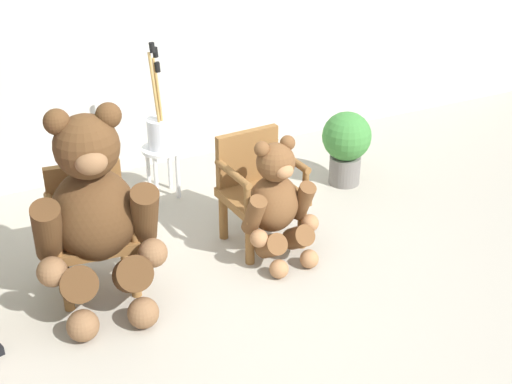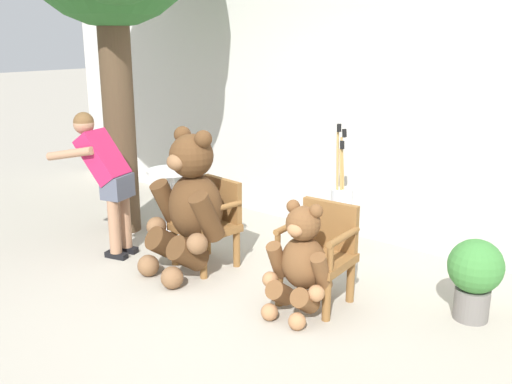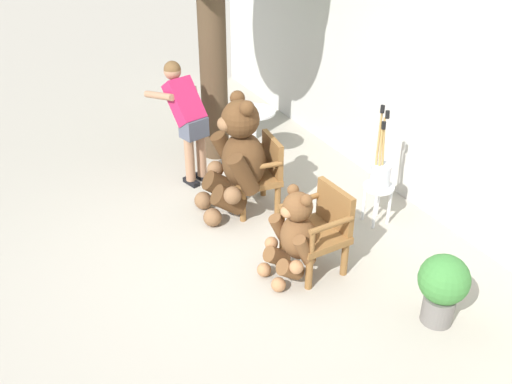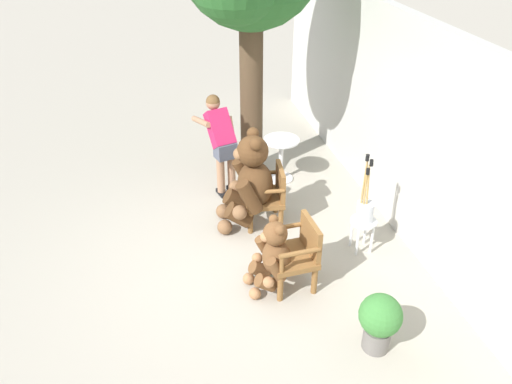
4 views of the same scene
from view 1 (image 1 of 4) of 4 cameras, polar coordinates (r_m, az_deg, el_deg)
The scene contains 9 objects.
ground_plane at distance 4.95m, azimuth -3.17°, elevation -9.02°, with size 60.00×60.00×0.00m, color #A8A091.
back_wall at distance 6.44m, azimuth -12.44°, elevation 13.13°, with size 10.00×0.16×2.80m, color beige.
wooden_chair_left at distance 5.06m, azimuth -13.06°, elevation -2.62°, with size 0.62×0.58×0.86m.
wooden_chair_right at distance 5.44m, azimuth 0.18°, elevation 0.43°, with size 0.59×0.55×0.86m.
teddy_bear_large at distance 4.72m, azimuth -12.73°, elevation -1.71°, with size 0.86×0.84×1.41m.
teddy_bear_small at distance 5.21m, azimuth 1.71°, elevation -0.82°, with size 0.57×0.55×0.96m.
white_stool at distance 6.19m, azimuth -7.53°, elevation 2.66°, with size 0.34×0.34×0.46m.
brush_bucket at distance 6.08m, azimuth -7.69°, elevation 5.06°, with size 0.22×0.22×0.93m.
potted_plant at distance 6.40m, azimuth 7.24°, elevation 3.92°, with size 0.44×0.44×0.68m.
Camera 1 is at (-1.54, -3.65, 2.96)m, focal length 50.00 mm.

